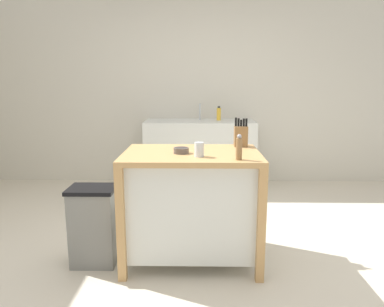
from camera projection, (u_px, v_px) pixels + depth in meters
ground_plane at (183, 256)px, 3.06m from camera, size 6.91×6.91×0.00m
wall_back at (190, 90)px, 5.15m from camera, size 5.91×0.10×2.60m
kitchen_island at (192, 200)px, 2.91m from camera, size 1.06×0.73×0.89m
knife_block at (241, 136)px, 3.07m from camera, size 0.11×0.09×0.24m
bowl_stoneware_deep at (181, 150)px, 2.79m from camera, size 0.12×0.12×0.04m
drinking_cup at (199, 149)px, 2.66m from camera, size 0.07×0.07×0.11m
pepper_grinder at (239, 148)px, 2.55m from camera, size 0.04×0.04×0.18m
trash_bin at (94, 226)px, 2.88m from camera, size 0.36×0.28×0.63m
sink_counter at (200, 154)px, 4.97m from camera, size 1.46×0.60×0.91m
sink_faucet at (200, 112)px, 4.99m from camera, size 0.02×0.02×0.22m
bottle_spray_cleaner at (219, 114)px, 4.92m from camera, size 0.06×0.06×0.19m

